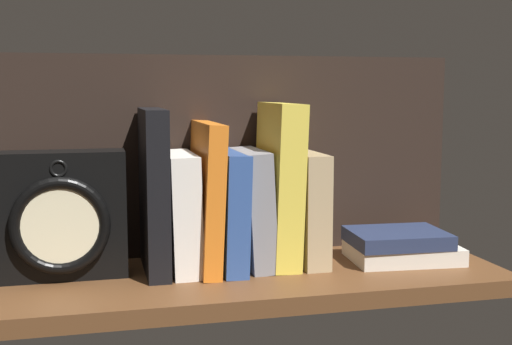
# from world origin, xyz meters

# --- Properties ---
(ground_plane) EXTENTS (0.77, 0.27, 0.03)m
(ground_plane) POSITION_xyz_m (0.00, 0.00, -0.01)
(ground_plane) COLOR brown
(back_panel) EXTENTS (0.77, 0.01, 0.32)m
(back_panel) POSITION_xyz_m (0.00, 0.13, 0.16)
(back_panel) COLOR black
(back_panel) RESTS_ON ground_plane
(book_black_skeptic) EXTENTS (0.03, 0.15, 0.24)m
(book_black_skeptic) POSITION_xyz_m (-0.13, 0.04, 0.12)
(book_black_skeptic) COLOR black
(book_black_skeptic) RESTS_ON ground_plane
(book_white_catcher) EXTENTS (0.05, 0.14, 0.18)m
(book_white_catcher) POSITION_xyz_m (-0.09, 0.04, 0.09)
(book_white_catcher) COLOR silver
(book_white_catcher) RESTS_ON ground_plane
(book_orange_pandolfini) EXTENTS (0.04, 0.17, 0.22)m
(book_orange_pandolfini) POSITION_xyz_m (-0.05, 0.04, 0.11)
(book_orange_pandolfini) COLOR orange
(book_orange_pandolfini) RESTS_ON ground_plane
(book_blue_modern) EXTENTS (0.04, 0.16, 0.18)m
(book_blue_modern) POSITION_xyz_m (-0.02, 0.04, 0.09)
(book_blue_modern) COLOR #2D4C8E
(book_blue_modern) RESTS_ON ground_plane
(book_gray_chess) EXTENTS (0.05, 0.14, 0.18)m
(book_gray_chess) POSITION_xyz_m (0.02, 0.04, 0.09)
(book_gray_chess) COLOR gray
(book_gray_chess) RESTS_ON ground_plane
(book_yellow_seinlanguage) EXTENTS (0.05, 0.14, 0.25)m
(book_yellow_seinlanguage) POSITION_xyz_m (0.06, 0.04, 0.12)
(book_yellow_seinlanguage) COLOR gold
(book_yellow_seinlanguage) RESTS_ON ground_plane
(book_tan_shortstories) EXTENTS (0.04, 0.14, 0.17)m
(book_tan_shortstories) POSITION_xyz_m (0.11, 0.04, 0.09)
(book_tan_shortstories) COLOR tan
(book_tan_shortstories) RESTS_ON ground_plane
(framed_clock) EXTENTS (0.18, 0.08, 0.18)m
(framed_clock) POSITION_xyz_m (-0.26, 0.03, 0.09)
(framed_clock) COLOR black
(framed_clock) RESTS_ON ground_plane
(book_stack_side) EXTENTS (0.17, 0.13, 0.05)m
(book_stack_side) POSITION_xyz_m (0.25, 0.01, 0.02)
(book_stack_side) COLOR beige
(book_stack_side) RESTS_ON ground_plane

